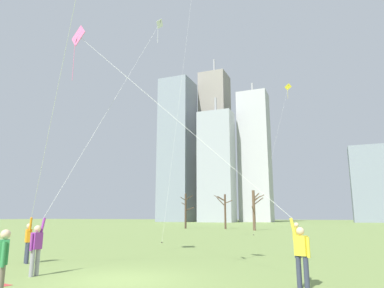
# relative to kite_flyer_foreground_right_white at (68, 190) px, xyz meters

# --- Properties ---
(ground_plane) EXTENTS (400.00, 400.00, 0.00)m
(ground_plane) POSITION_rel_kite_flyer_foreground_right_white_xyz_m (3.28, -1.19, -2.93)
(ground_plane) COLOR #7A934C
(kite_flyer_foreground_right_white) EXTENTS (2.96, 14.25, 17.54)m
(kite_flyer_foreground_right_white) POSITION_rel_kite_flyer_foreground_right_white_xyz_m (0.00, 0.00, 0.00)
(kite_flyer_foreground_right_white) COLOR gray
(kite_flyer_foreground_right_white) RESTS_ON ground
(kite_flyer_foreground_left_pink) EXTENTS (10.45, 1.88, 10.84)m
(kite_flyer_foreground_left_pink) POSITION_rel_kite_flyer_foreground_right_white_xyz_m (6.78, -0.13, -0.19)
(kite_flyer_foreground_left_pink) COLOR #33384C
(kite_flyer_foreground_left_pink) RESTS_ON ground
(kite_flyer_midfield_right_purple) EXTENTS (6.66, 5.22, 10.96)m
(kite_flyer_midfield_right_purple) POSITION_rel_kite_flyer_foreground_right_white_xyz_m (-1.69, 0.06, -0.86)
(kite_flyer_midfield_right_purple) COLOR #33384C
(kite_flyer_midfield_right_purple) RESTS_ON ground
(bystander_strolling_midfield) EXTENTS (0.37, 0.41, 1.62)m
(bystander_strolling_midfield) POSITION_rel_kite_flyer_foreground_right_white_xyz_m (7.81, 6.93, -2.02)
(bystander_strolling_midfield) COLOR #33384C
(bystander_strolling_midfield) RESTS_ON ground
(bystander_far_off_by_trees) EXTENTS (0.40, 0.38, 1.62)m
(bystander_far_off_by_trees) POSITION_rel_kite_flyer_foreground_right_white_xyz_m (2.54, -4.79, -2.02)
(bystander_far_off_by_trees) COLOR #726656
(bystander_far_off_by_trees) RESTS_ON ground
(distant_kite_drifting_right_yellow) EXTENTS (4.46, 3.14, 17.01)m
(distant_kite_drifting_right_yellow) POSITION_rel_kite_flyer_foreground_right_white_xyz_m (5.05, 28.52, 11.51)
(distant_kite_drifting_right_yellow) COLOR yellow
(distant_kite_drifting_right_yellow) RESTS_ON ground
(bare_tree_leftmost) EXTENTS (1.78, 2.46, 5.50)m
(bare_tree_leftmost) POSITION_rel_kite_flyer_foreground_right_white_xyz_m (-0.91, 38.31, 0.00)
(bare_tree_leftmost) COLOR brown
(bare_tree_leftmost) RESTS_ON ground
(bare_tree_far_right_edge) EXTENTS (2.51, 2.12, 5.51)m
(bare_tree_far_right_edge) POSITION_rel_kite_flyer_foreground_right_white_xyz_m (-12.70, 41.66, 0.00)
(bare_tree_far_right_edge) COLOR #423326
(bare_tree_far_right_edge) RESTS_ON ground
(bare_tree_center) EXTENTS (2.94, 0.96, 5.24)m
(bare_tree_center) POSITION_rel_kite_flyer_foreground_right_white_xyz_m (-6.15, 41.54, -0.03)
(bare_tree_center) COLOR #4C3828
(bare_tree_center) RESTS_ON ground
(skyline_slender_spire) EXTENTS (10.43, 8.32, 49.54)m
(skyline_slender_spire) POSITION_rel_kite_flyer_foreground_right_white_xyz_m (-15.24, 109.15, 19.84)
(skyline_slender_spire) COLOR #B2B2B7
(skyline_slender_spire) RESTS_ON ground
(skyline_wide_slab) EXTENTS (11.26, 11.52, 52.50)m
(skyline_wide_slab) POSITION_rel_kite_flyer_foreground_right_white_xyz_m (-42.97, 104.66, 23.32)
(skyline_wide_slab) COLOR gray
(skyline_wide_slab) RESTS_ON ground
(skyline_tall_tower) EXTENTS (11.54, 7.00, 42.30)m
(skyline_tall_tower) POSITION_rel_kite_flyer_foreground_right_white_xyz_m (-26.27, 99.60, 15.52)
(skyline_tall_tower) COLOR #9EA3AD
(skyline_tall_tower) RESTS_ON ground
(skyline_short_annex) EXTENTS (11.61, 7.65, 24.16)m
(skyline_short_annex) POSITION_rel_kite_flyer_foreground_right_white_xyz_m (20.54, 113.76, 9.15)
(skyline_short_annex) COLOR gray
(skyline_short_annex) RESTS_ON ground
(skyline_squat_block) EXTENTS (10.45, 10.54, 64.61)m
(skyline_squat_block) POSITION_rel_kite_flyer_foreground_right_white_xyz_m (-31.86, 115.77, 25.97)
(skyline_squat_block) COLOR gray
(skyline_squat_block) RESTS_ON ground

